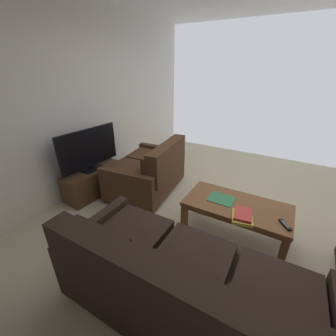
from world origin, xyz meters
TOP-DOWN VIEW (x-y plane):
  - ground_plane at (0.00, 0.00)m, footprint 5.03×5.40m
  - wall_right at (2.51, 0.00)m, footprint 0.12×5.40m
  - sofa_main at (0.10, 1.46)m, footprint 2.04×0.93m
  - loveseat_near at (1.45, -0.08)m, footprint 1.02×1.34m
  - coffee_table at (-0.01, 0.30)m, footprint 1.16×0.59m
  - tv_stand at (2.19, 0.42)m, footprint 0.42×0.97m
  - flat_tv at (2.19, 0.42)m, footprint 0.22×1.00m
  - book_stack at (-0.12, 0.53)m, footprint 0.25×0.29m
  - tv_remote at (-0.51, 0.43)m, footprint 0.13×0.15m
  - loose_magazine at (0.18, 0.29)m, footprint 0.30×0.24m

SIDE VIEW (x-z plane):
  - ground_plane at x=0.00m, z-range -0.01..0.00m
  - tv_stand at x=2.19m, z-range 0.00..0.43m
  - loveseat_near at x=1.45m, z-range -0.07..0.79m
  - sofa_main at x=0.10m, z-range -0.07..0.81m
  - coffee_table at x=-0.01m, z-range 0.16..0.63m
  - loose_magazine at x=0.18m, z-range 0.47..0.47m
  - tv_remote at x=-0.51m, z-range 0.47..0.49m
  - book_stack at x=-0.12m, z-range 0.46..0.53m
  - flat_tv at x=2.19m, z-range 0.44..1.08m
  - wall_right at x=2.51m, z-range 0.00..2.75m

